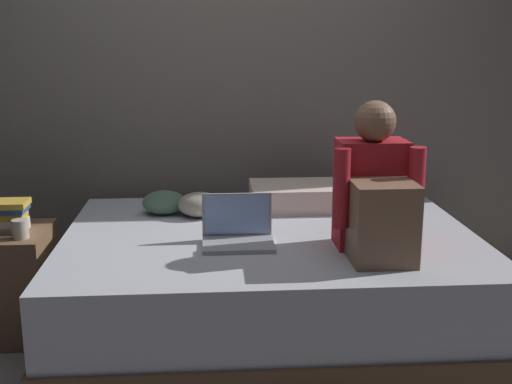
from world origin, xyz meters
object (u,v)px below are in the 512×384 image
object	(u,v)px
book_stack	(4,215)
clothes_pile	(177,203)
nightstand	(6,283)
person_sitting	(375,196)
pillow	(302,196)
laptop	(238,232)
mug	(20,229)
bed	(269,285)

from	to	relation	value
book_stack	clothes_pile	bearing A→B (deg)	17.16
nightstand	book_stack	distance (m)	0.35
person_sitting	clothes_pile	size ratio (longest dim) A/B	1.56
pillow	nightstand	bearing A→B (deg)	-167.79
laptop	clothes_pile	bearing A→B (deg)	118.84
book_stack	pillow	bearing A→B (deg)	12.38
book_stack	mug	world-z (taller)	book_stack
person_sitting	mug	bearing A→B (deg)	168.84
bed	nightstand	bearing A→B (deg)	174.69
bed	clothes_pile	distance (m)	0.68
person_sitting	pillow	world-z (taller)	person_sitting
bed	mug	size ratio (longest dim) A/B	22.22
mug	clothes_pile	distance (m)	0.81
person_sitting	clothes_pile	xyz separation A→B (m)	(-0.88, 0.69, -0.19)
mug	clothes_pile	bearing A→B (deg)	27.64
person_sitting	laptop	bearing A→B (deg)	165.53
book_stack	bed	bearing A→B (deg)	-5.44
person_sitting	mug	distance (m)	1.64
pillow	clothes_pile	bearing A→B (deg)	-173.64
bed	book_stack	distance (m)	1.33
bed	book_stack	world-z (taller)	book_stack
pillow	book_stack	world-z (taller)	book_stack
pillow	clothes_pile	distance (m)	0.68
clothes_pile	bed	bearing A→B (deg)	-39.36
nightstand	clothes_pile	bearing A→B (deg)	16.74
mug	pillow	bearing A→B (deg)	17.89
nightstand	book_stack	xyz separation A→B (m)	(0.02, 0.00, 0.35)
nightstand	clothes_pile	size ratio (longest dim) A/B	1.28
nightstand	pillow	xyz separation A→B (m)	(1.52, 0.33, 0.33)
laptop	book_stack	size ratio (longest dim) A/B	1.34
laptop	clothes_pile	size ratio (longest dim) A/B	0.76
bed	pillow	size ratio (longest dim) A/B	3.57
laptop	bed	bearing A→B (deg)	45.32
bed	laptop	size ratio (longest dim) A/B	6.25
nightstand	person_sitting	size ratio (longest dim) A/B	0.82
nightstand	laptop	distance (m)	1.22
pillow	book_stack	size ratio (longest dim) A/B	2.35
pillow	mug	bearing A→B (deg)	-162.11
pillow	book_stack	distance (m)	1.53
person_sitting	book_stack	xyz separation A→B (m)	(-1.70, 0.44, -0.17)
laptop	book_stack	distance (m)	1.15
bed	clothes_pile	xyz separation A→B (m)	(-0.46, 0.37, 0.33)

